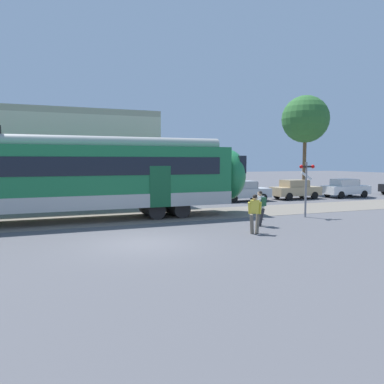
{
  "coord_description": "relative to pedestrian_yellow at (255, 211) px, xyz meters",
  "views": [
    {
      "loc": [
        -3.24,
        -13.42,
        3.05
      ],
      "look_at": [
        3.11,
        2.85,
        1.6
      ],
      "focal_mm": 35.0,
      "sensor_mm": 36.0,
      "label": 1
    }
  ],
  "objects": [
    {
      "name": "ground_plane",
      "position": [
        -4.86,
        -0.09,
        -0.96
      ],
      "size": [
        160.0,
        160.0,
        0.0
      ],
      "primitive_type": "plane",
      "color": "#515156"
    },
    {
      "name": "pedestrian_yellow",
      "position": [
        0.0,
        0.0,
        0.0
      ],
      "size": [
        0.67,
        0.45,
        1.67
      ],
      "color": "#6B6051",
      "rests_on": "ground"
    },
    {
      "name": "pedestrian_white",
      "position": [
        1.21,
        1.51,
        0.03
      ],
      "size": [
        0.52,
        0.71,
        1.67
      ],
      "color": "#28282D",
      "rests_on": "ground"
    },
    {
      "name": "parked_car_silver",
      "position": [
        5.81,
        11.39,
        -0.18
      ],
      "size": [
        4.02,
        1.8,
        1.54
      ],
      "color": "#B7BABF",
      "rests_on": "ground"
    },
    {
      "name": "parked_car_tan",
      "position": [
        10.56,
        11.37,
        -0.18
      ],
      "size": [
        4.04,
        1.84,
        1.54
      ],
      "color": "tan",
      "rests_on": "ground"
    },
    {
      "name": "parked_car_white",
      "position": [
        15.38,
        11.02,
        -0.18
      ],
      "size": [
        4.01,
        1.78,
        1.54
      ],
      "color": "silver",
      "rests_on": "ground"
    },
    {
      "name": "crossing_signal",
      "position": [
        4.99,
        3.03,
        1.05
      ],
      "size": [
        0.96,
        0.22,
        3.0
      ],
      "color": "gray",
      "rests_on": "ground"
    },
    {
      "name": "background_building",
      "position": [
        -8.12,
        13.56,
        2.24
      ],
      "size": [
        14.7,
        5.0,
        9.2
      ],
      "color": "beige",
      "rests_on": "ground"
    },
    {
      "name": "street_tree_right",
      "position": [
        13.72,
        14.39,
        5.8
      ],
      "size": [
        4.2,
        4.2,
        8.89
      ],
      "color": "brown",
      "rests_on": "ground"
    }
  ]
}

